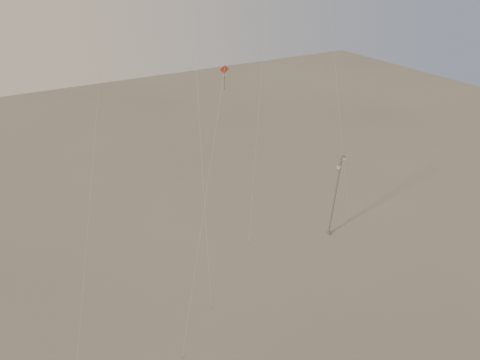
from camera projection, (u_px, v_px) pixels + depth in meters
ground at (289, 303)px, 33.93m from camera, size 160.00×160.00×0.00m
street_lamp at (336, 195)px, 39.84m from camera, size 1.56×0.88×9.94m
kite_0 at (105, 9)px, 26.02m from camera, size 11.17×11.46×31.33m
kite_1 at (195, 46)px, 30.13m from camera, size 4.49×10.61×27.55m
kite_3 at (211, 162)px, 25.68m from camera, size 6.51×4.16×21.08m
kite_4 at (333, 44)px, 38.27m from camera, size 1.65×7.11×25.88m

